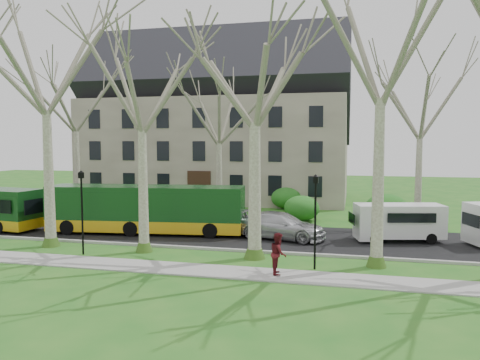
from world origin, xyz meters
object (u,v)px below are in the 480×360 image
at_px(pedestrian_b, 278,253).
at_px(van_a, 399,223).
at_px(bus_follow, 146,209).
at_px(sedan, 281,226).

bearing_deg(pedestrian_b, van_a, -44.66).
height_order(bus_follow, van_a, bus_follow).
bearing_deg(bus_follow, van_a, -2.66).
height_order(bus_follow, pedestrian_b, bus_follow).
relative_size(bus_follow, van_a, 2.50).
distance_m(bus_follow, pedestrian_b, 12.07).
distance_m(bus_follow, van_a, 15.49).
distance_m(sedan, van_a, 6.88).
xyz_separation_m(sedan, pedestrian_b, (1.03, -7.47, 0.13)).
xyz_separation_m(bus_follow, van_a, (15.44, 1.17, -0.47)).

